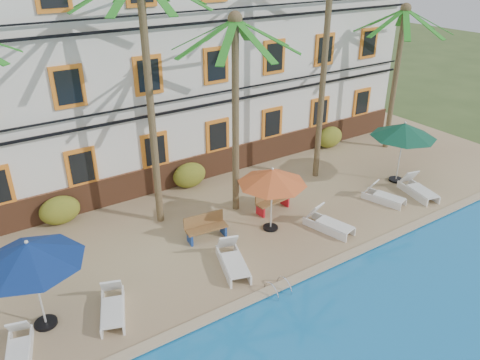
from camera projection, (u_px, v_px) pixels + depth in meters
ground at (287, 267)px, 15.67m from camera, size 100.00×100.00×0.00m
pool_deck at (212, 203)px, 19.35m from camera, size 30.00×12.00×0.25m
pool_coping at (305, 275)px, 14.87m from camera, size 30.00×0.35×0.06m
hotel_building at (152, 54)px, 20.72m from camera, size 25.40×6.44×10.22m
palm_b at (147, 71)px, 15.34m from camera, size 4.51×4.51×9.00m
palm_c at (235, 89)px, 16.55m from camera, size 4.51×4.51×7.50m
palm_d at (326, 39)px, 18.70m from camera, size 4.51×4.51×9.64m
palm_e at (399, 57)px, 22.41m from camera, size 4.51×4.51×7.10m
shrub_left at (60, 210)px, 17.48m from camera, size 1.50×0.90×1.10m
shrub_mid at (189, 175)px, 20.16m from camera, size 1.50×0.90×1.10m
shrub_right at (330, 137)px, 24.19m from camera, size 1.50×0.90×1.10m
umbrella_blue at (29, 254)px, 11.90m from camera, size 2.79×2.79×2.78m
umbrella_red at (272, 177)px, 16.42m from camera, size 2.50×2.50×2.50m
umbrella_green at (404, 131)px, 19.86m from camera, size 2.79×2.79×2.78m
lounger_a at (18, 348)px, 11.87m from camera, size 0.98×1.73×0.77m
lounger_b at (112, 306)px, 13.21m from camera, size 1.22×1.91×0.85m
lounger_c at (233, 260)px, 15.12m from camera, size 1.26×2.08×0.93m
lounger_d at (328, 223)px, 17.19m from camera, size 1.11×1.97×0.88m
lounger_e at (383, 196)px, 19.10m from camera, size 1.07×1.80×0.80m
lounger_f at (418, 189)px, 19.60m from camera, size 1.08×2.00×0.90m
bench_left at (206, 226)px, 16.61m from camera, size 1.54×0.63×0.93m
bench_right at (272, 199)px, 18.41m from camera, size 1.54×0.62×0.93m
pool_ladder at (278, 290)px, 14.24m from camera, size 0.54×0.74×0.74m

